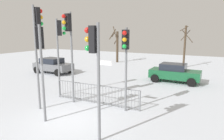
{
  "coord_description": "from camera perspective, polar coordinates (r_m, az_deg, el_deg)",
  "views": [
    {
      "loc": [
        5.59,
        -6.37,
        3.83
      ],
      "look_at": [
        0.24,
        3.84,
        1.66
      ],
      "focal_mm": 31.46,
      "sensor_mm": 36.0,
      "label": 1
    }
  ],
  "objects": [
    {
      "name": "car_green_far",
      "position": [
        16.29,
        17.67,
        -0.69
      ],
      "size": [
        3.82,
        1.97,
        1.47
      ],
      "rotation": [
        0.0,
        0.0,
        -0.01
      ],
      "color": "#195933",
      "rests_on": "ground"
    },
    {
      "name": "ground_plane",
      "position": [
        9.3,
        -12.76,
        -13.94
      ],
      "size": [
        60.0,
        60.0,
        0.0
      ],
      "primitive_type": "plane",
      "color": "silver"
    },
    {
      "name": "traffic_light_rear_right",
      "position": [
        9.22,
        3.96,
        5.46
      ],
      "size": [
        0.36,
        0.56,
        4.09
      ],
      "rotation": [
        0.0,
        0.0,
        3.35
      ],
      "color": "slate",
      "rests_on": "ground"
    },
    {
      "name": "bare_tree_centre",
      "position": [
        23.5,
        20.39,
        6.69
      ],
      "size": [
        1.54,
        1.55,
        4.65
      ],
      "color": "#473828",
      "rests_on": "ground"
    },
    {
      "name": "car_grey_mid",
      "position": [
        19.86,
        -16.8,
        1.33
      ],
      "size": [
        3.82,
        1.96,
        1.47
      ],
      "rotation": [
        0.0,
        0.0,
        -0.01
      ],
      "color": "slate",
      "rests_on": "ground"
    },
    {
      "name": "direction_sign_post",
      "position": [
        9.68,
        -3.64,
        -2.85
      ],
      "size": [
        0.79,
        0.09,
        2.79
      ],
      "rotation": [
        0.0,
        0.0,
        -0.0
      ],
      "color": "slate",
      "rests_on": "ground"
    },
    {
      "name": "traffic_light_rear_left",
      "position": [
        10.67,
        -12.39,
        9.15
      ],
      "size": [
        0.36,
        0.56,
        4.92
      ],
      "rotation": [
        0.0,
        0.0,
        2.9
      ],
      "color": "slate",
      "rests_on": "ground"
    },
    {
      "name": "traffic_light_foreground_left",
      "position": [
        6.65,
        -5.09,
        3.98
      ],
      "size": [
        0.57,
        0.32,
        4.18
      ],
      "rotation": [
        0.0,
        0.0,
        1.58
      ],
      "color": "slate",
      "rests_on": "ground"
    },
    {
      "name": "traffic_light_mid_left",
      "position": [
        10.34,
        -20.89,
        9.52
      ],
      "size": [
        0.33,
        0.57,
        5.14
      ],
      "rotation": [
        0.0,
        0.0,
        6.23
      ],
      "color": "slate",
      "rests_on": "ground"
    },
    {
      "name": "traffic_light_mid_right",
      "position": [
        8.82,
        -20.07,
        5.06
      ],
      "size": [
        0.49,
        0.44,
        4.19
      ],
      "rotation": [
        0.0,
        0.0,
        0.92
      ],
      "color": "slate",
      "rests_on": "ground"
    },
    {
      "name": "pedestrian_guard_railing",
      "position": [
        10.88,
        -4.78,
        -6.92
      ],
      "size": [
        5.14,
        0.22,
        1.07
      ],
      "rotation": [
        0.0,
        0.0,
        0.03
      ],
      "color": "slate",
      "rests_on": "ground"
    },
    {
      "name": "traffic_light_foreground_right",
      "position": [
        12.39,
        -14.94,
        8.44
      ],
      "size": [
        0.47,
        0.47,
        4.68
      ],
      "rotation": [
        0.0,
        0.0,
        5.51
      ],
      "color": "slate",
      "rests_on": "ground"
    },
    {
      "name": "bare_tree_left",
      "position": [
        26.13,
        1.41,
        7.24
      ],
      "size": [
        1.05,
        1.56,
        4.7
      ],
      "color": "#473828",
      "rests_on": "ground"
    }
  ]
}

